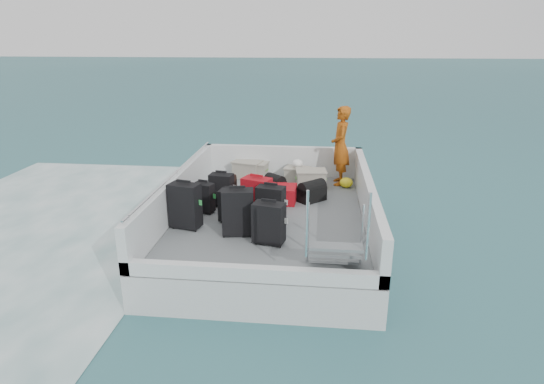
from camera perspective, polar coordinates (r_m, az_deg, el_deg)
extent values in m
plane|color=#16474F|center=(8.61, -0.14, -6.55)|extent=(160.00, 160.00, 0.00)
plane|color=white|center=(10.25, -27.98, -4.58)|extent=(10.00, 10.00, 0.00)
cube|color=silver|center=(8.48, -0.14, -4.72)|extent=(3.60, 5.00, 0.60)
cube|color=slate|center=(8.36, -0.14, -2.77)|extent=(3.30, 4.70, 0.02)
cube|color=silver|center=(8.58, -11.70, -0.03)|extent=(0.14, 5.00, 0.70)
cube|color=silver|center=(8.24, 11.90, -0.85)|extent=(0.14, 5.00, 0.70)
cube|color=silver|center=(10.55, 1.27, 3.91)|extent=(3.60, 0.14, 0.70)
cube|color=silver|center=(6.13, -2.61, -10.17)|extent=(3.60, 0.14, 0.20)
cylinder|color=silver|center=(8.47, -11.88, 2.53)|extent=(0.04, 4.80, 0.04)
cube|color=black|center=(7.75, -10.86, -1.76)|extent=(0.56, 0.39, 0.78)
cube|color=black|center=(8.41, -8.56, -0.75)|extent=(0.42, 0.31, 0.56)
cube|color=black|center=(8.70, -6.33, 0.26)|extent=(0.46, 0.32, 0.63)
cube|color=black|center=(7.37, -4.31, -2.59)|extent=(0.55, 0.37, 0.77)
cube|color=black|center=(7.91, -5.23, -1.81)|extent=(0.42, 0.30, 0.58)
cube|color=#B30D17|center=(8.20, -1.93, -0.56)|extent=(0.58, 0.46, 0.69)
cube|color=black|center=(7.06, -0.40, -3.98)|extent=(0.53, 0.39, 0.66)
cube|color=black|center=(7.83, -0.16, -1.64)|extent=(0.52, 0.37, 0.66)
cube|color=#B30D17|center=(8.90, 0.41, -0.24)|extent=(0.83, 0.56, 0.32)
cube|color=#AAA494|center=(10.46, -3.09, 2.80)|extent=(0.69, 0.56, 0.36)
cube|color=#AAA494|center=(10.44, -2.19, 2.71)|extent=(0.61, 0.47, 0.33)
cube|color=#AAA494|center=(10.13, 3.19, 2.10)|extent=(0.58, 0.45, 0.31)
cube|color=#AAA494|center=(9.76, 4.91, 1.57)|extent=(0.65, 0.49, 0.36)
ellipsoid|color=yellow|center=(9.89, 9.30, 1.18)|extent=(0.28, 0.26, 0.22)
ellipsoid|color=white|center=(10.06, 3.22, 3.44)|extent=(0.24, 0.24, 0.18)
imported|color=orange|center=(9.93, 8.59, 5.74)|extent=(0.44, 0.65, 1.70)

